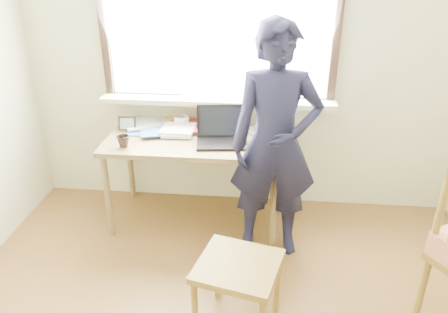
# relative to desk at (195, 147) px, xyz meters

# --- Properties ---
(room_shell) EXTENTS (3.52, 4.02, 2.61)m
(room_shell) POSITION_rel_desk_xyz_m (0.32, -1.43, 0.99)
(room_shell) COLOR beige
(room_shell) RESTS_ON ground
(desk) EXTENTS (1.34, 0.67, 0.72)m
(desk) POSITION_rel_desk_xyz_m (0.00, 0.00, 0.00)
(desk) COLOR brown
(desk) RESTS_ON ground
(laptop) EXTENTS (0.40, 0.34, 0.25)m
(laptop) POSITION_rel_desk_xyz_m (0.21, -0.03, 0.13)
(laptop) COLOR black
(laptop) RESTS_ON desk
(mug_white) EXTENTS (0.17, 0.17, 0.09)m
(mug_white) POSITION_rel_desk_xyz_m (-0.14, 0.22, 0.12)
(mug_white) COLOR white
(mug_white) RESTS_ON desk
(mug_dark) EXTENTS (0.13, 0.13, 0.09)m
(mug_dark) POSITION_rel_desk_xyz_m (-0.49, -0.20, 0.12)
(mug_dark) COLOR black
(mug_dark) RESTS_ON desk
(mouse) EXTENTS (0.10, 0.07, 0.04)m
(mouse) POSITION_rel_desk_xyz_m (0.44, -0.10, 0.09)
(mouse) COLOR black
(mouse) RESTS_ON desk
(desk_clutter) EXTENTS (0.86, 0.51, 0.05)m
(desk_clutter) POSITION_rel_desk_xyz_m (-0.29, 0.19, 0.10)
(desk_clutter) COLOR white
(desk_clutter) RESTS_ON desk
(book_a) EXTENTS (0.23, 0.30, 0.03)m
(book_a) POSITION_rel_desk_xyz_m (-0.44, 0.22, 0.09)
(book_a) COLOR white
(book_a) RESTS_ON desk
(book_b) EXTENTS (0.29, 0.29, 0.02)m
(book_b) POSITION_rel_desk_xyz_m (0.44, 0.27, 0.08)
(book_b) COLOR white
(book_b) RESTS_ON desk
(picture_frame) EXTENTS (0.14, 0.02, 0.11)m
(picture_frame) POSITION_rel_desk_xyz_m (-0.55, 0.10, 0.13)
(picture_frame) COLOR black
(picture_frame) RESTS_ON desk
(work_chair) EXTENTS (0.53, 0.51, 0.45)m
(work_chair) POSITION_rel_desk_xyz_m (0.41, -1.09, -0.26)
(work_chair) COLOR olive
(work_chair) RESTS_ON ground
(person) EXTENTS (0.63, 0.44, 1.65)m
(person) POSITION_rel_desk_xyz_m (0.60, -0.30, 0.19)
(person) COLOR black
(person) RESTS_ON ground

